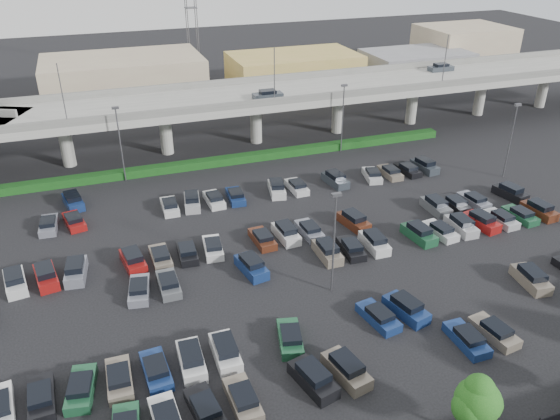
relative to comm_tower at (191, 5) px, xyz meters
The scene contains 8 objects.
ground 75.73m from the comm_tower, 93.09° to the right, with size 280.00×280.00×0.00m, color black.
overpass 43.08m from the comm_tower, 95.74° to the right, with size 150.00×13.00×15.80m.
hedge 51.42m from the comm_tower, 94.67° to the right, with size 66.00×1.60×1.10m, color #113B13.
tree_row 101.30m from the comm_tower, 91.88° to the right, with size 65.07×3.66×5.94m.
parked_cars 79.09m from the comm_tower, 92.81° to the right, with size 62.83×41.70×1.67m.
light_poles 73.06m from the comm_tower, 96.44° to the right, with size 66.90×48.38×10.30m.
distant_buildings 18.96m from the comm_tower, 55.50° to the right, with size 138.00×24.00×9.00m.
comm_tower is the anchor object (origin of this frame).
Camera 1 is at (-18.70, -46.16, 31.04)m, focal length 35.00 mm.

